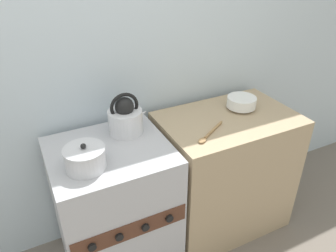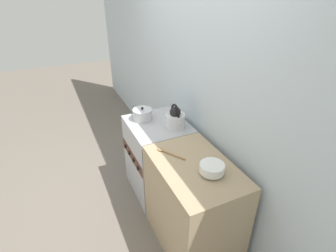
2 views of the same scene
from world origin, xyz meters
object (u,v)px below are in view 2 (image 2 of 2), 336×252
stove (158,157)px  kettle (175,119)px  enamel_bowl (212,168)px  cooking_pot (143,114)px

stove → kettle: bearing=41.0°
enamel_bowl → cooking_pot: bearing=-171.3°
stove → cooking_pot: size_ratio=4.21×
cooking_pot → enamel_bowl: (1.09, 0.17, 0.00)m
kettle → enamel_bowl: kettle is taller
kettle → cooking_pot: 0.39m
kettle → cooking_pot: (-0.30, -0.24, -0.04)m
stove → kettle: (0.15, 0.13, 0.54)m
kettle → cooking_pot: size_ratio=1.22×
cooking_pot → enamel_bowl: cooking_pot is taller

